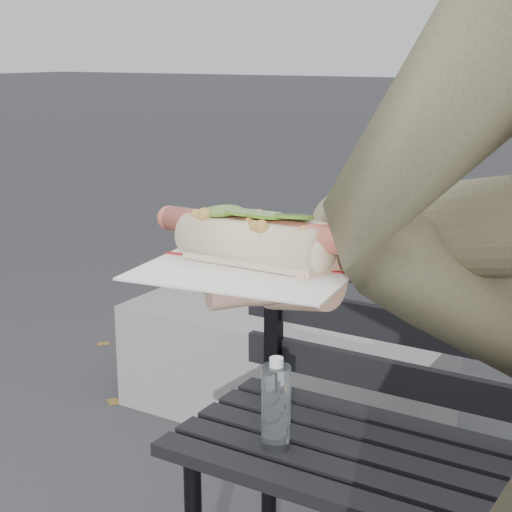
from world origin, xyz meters
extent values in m
cylinder|color=black|center=(-0.57, 0.95, 0.23)|extent=(0.04, 0.04, 0.45)
cube|color=black|center=(-0.57, 0.97, 0.67)|extent=(0.04, 0.03, 0.42)
cylinder|color=white|center=(-0.40, 0.70, 0.57)|extent=(0.06, 0.06, 0.19)
cylinder|color=white|center=(-0.40, 0.70, 0.68)|extent=(0.03, 0.03, 0.02)
cube|color=slate|center=(-0.93, 1.65, 0.20)|extent=(1.20, 0.40, 0.40)
cylinder|color=#D8A384|center=(0.04, -0.04, 1.11)|extent=(0.09, 0.08, 0.07)
ellipsoid|color=#D8A384|center=(0.00, -0.05, 1.11)|extent=(0.10, 0.11, 0.03)
cylinder|color=#D8A384|center=(-0.05, -0.08, 1.11)|extent=(0.06, 0.02, 0.02)
cylinder|color=#D8A384|center=(-0.05, -0.06, 1.11)|extent=(0.06, 0.02, 0.02)
cylinder|color=#D8A384|center=(-0.05, -0.04, 1.11)|extent=(0.06, 0.02, 0.02)
cylinder|color=#D8A384|center=(-0.05, -0.02, 1.11)|extent=(0.06, 0.02, 0.02)
cylinder|color=#D8A384|center=(0.01, -0.11, 1.11)|extent=(0.04, 0.05, 0.02)
cube|color=white|center=(0.00, -0.05, 1.13)|extent=(0.21, 0.21, 0.00)
cube|color=#B21E1E|center=(0.00, -0.05, 1.13)|extent=(0.19, 0.03, 0.00)
cylinder|color=#B25544|center=(0.00, -0.05, 1.16)|extent=(0.20, 0.02, 0.02)
sphere|color=#B25544|center=(-0.10, -0.05, 1.16)|extent=(0.02, 0.02, 0.02)
sphere|color=#B25544|center=(0.10, -0.05, 1.16)|extent=(0.02, 0.02, 0.02)
sphere|color=#9E6B2D|center=(0.02, -0.07, 1.17)|extent=(0.01, 0.01, 0.01)
sphere|color=#9E6B2D|center=(0.06, -0.07, 1.17)|extent=(0.01, 0.01, 0.01)
sphere|color=#9E6B2D|center=(-0.01, -0.03, 1.17)|extent=(0.01, 0.01, 0.01)
sphere|color=#9E6B2D|center=(0.00, -0.04, 1.16)|extent=(0.01, 0.01, 0.01)
sphere|color=#9E6B2D|center=(0.02, -0.06, 1.17)|extent=(0.01, 0.01, 0.01)
sphere|color=#9E6B2D|center=(0.06, -0.06, 1.16)|extent=(0.01, 0.01, 0.01)
sphere|color=#9E6B2D|center=(-0.04, -0.03, 1.16)|extent=(0.01, 0.01, 0.01)
sphere|color=#9E6B2D|center=(-0.01, -0.03, 1.16)|extent=(0.01, 0.01, 0.01)
sphere|color=#9E6B2D|center=(-0.04, -0.06, 1.17)|extent=(0.01, 0.01, 0.01)
sphere|color=#9E6B2D|center=(-0.05, -0.06, 1.16)|extent=(0.01, 0.01, 0.01)
sphere|color=#9E6B2D|center=(0.01, -0.05, 1.17)|extent=(0.01, 0.01, 0.01)
sphere|color=#9E6B2D|center=(-0.04, -0.04, 1.17)|extent=(0.01, 0.01, 0.01)
sphere|color=#9E6B2D|center=(-0.04, -0.06, 1.17)|extent=(0.01, 0.01, 0.01)
sphere|color=#9E6B2D|center=(-0.04, -0.04, 1.17)|extent=(0.01, 0.01, 0.01)
sphere|color=#9E6B2D|center=(-0.05, -0.05, 1.17)|extent=(0.01, 0.01, 0.01)
sphere|color=#9E6B2D|center=(0.00, -0.03, 1.17)|extent=(0.01, 0.01, 0.01)
sphere|color=#9E6B2D|center=(-0.04, -0.04, 1.17)|extent=(0.01, 0.01, 0.01)
sphere|color=#9E6B2D|center=(-0.03, -0.04, 1.17)|extent=(0.01, 0.01, 0.01)
sphere|color=#9E6B2D|center=(0.06, -0.04, 1.16)|extent=(0.01, 0.01, 0.01)
sphere|color=#9E6B2D|center=(0.01, -0.06, 1.17)|extent=(0.01, 0.01, 0.01)
sphere|color=#9E6B2D|center=(-0.02, -0.06, 1.16)|extent=(0.01, 0.01, 0.01)
sphere|color=#9E6B2D|center=(0.02, -0.07, 1.17)|extent=(0.01, 0.01, 0.01)
sphere|color=#9E6B2D|center=(-0.04, -0.07, 1.17)|extent=(0.01, 0.01, 0.01)
sphere|color=#9E6B2D|center=(-0.03, -0.07, 1.17)|extent=(0.01, 0.01, 0.01)
sphere|color=#9E6B2D|center=(0.02, -0.07, 1.16)|extent=(0.01, 0.01, 0.01)
sphere|color=#9E6B2D|center=(-0.01, -0.03, 1.17)|extent=(0.01, 0.01, 0.01)
sphere|color=#9E6B2D|center=(-0.05, -0.06, 1.17)|extent=(0.01, 0.01, 0.01)
sphere|color=#9E6B2D|center=(0.01, -0.07, 1.17)|extent=(0.01, 0.01, 0.01)
sphere|color=#9E6B2D|center=(0.00, -0.06, 1.17)|extent=(0.01, 0.01, 0.01)
sphere|color=#9E6B2D|center=(0.01, -0.03, 1.16)|extent=(0.01, 0.01, 0.01)
cylinder|color=#598B25|center=(-0.03, -0.05, 1.17)|extent=(0.04, 0.04, 0.01)
cylinder|color=#598B25|center=(-0.01, -0.05, 1.18)|extent=(0.04, 0.04, 0.01)
cylinder|color=#598B25|center=(0.02, -0.05, 1.18)|extent=(0.04, 0.04, 0.01)
cylinder|color=#598B25|center=(0.04, -0.05, 1.18)|extent=(0.04, 0.04, 0.01)
cube|color=brown|center=(-1.56, 1.45, 0.00)|extent=(0.07, 0.07, 0.00)
cube|color=brown|center=(-0.79, 2.00, 0.00)|extent=(0.05, 0.05, 0.00)
cube|color=brown|center=(-2.02, 1.91, 0.00)|extent=(0.07, 0.07, 0.00)
camera|label=1|loc=(0.37, -0.65, 1.32)|focal=55.00mm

